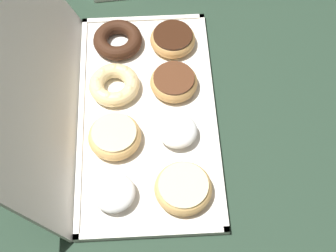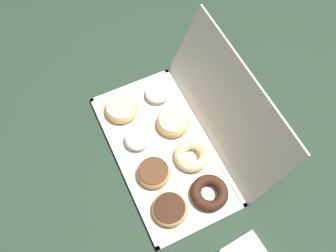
% 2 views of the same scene
% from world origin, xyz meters
% --- Properties ---
extents(ground_plane, '(3.00, 3.00, 0.00)m').
position_xyz_m(ground_plane, '(0.00, 0.00, 0.00)').
color(ground_plane, '#233828').
extents(donut_box, '(0.57, 0.31, 0.01)m').
position_xyz_m(donut_box, '(0.00, 0.00, 0.01)').
color(donut_box, silver).
rests_on(donut_box, ground).
extents(box_lid_open, '(0.57, 0.12, 0.28)m').
position_xyz_m(box_lid_open, '(0.00, 0.21, 0.14)').
color(box_lid_open, silver).
rests_on(box_lid_open, ground).
extents(glazed_ring_donut_0, '(0.12, 0.12, 0.04)m').
position_xyz_m(glazed_ring_donut_0, '(-0.19, -0.07, 0.03)').
color(glazed_ring_donut_0, tan).
rests_on(glazed_ring_donut_0, donut_box).
extents(powdered_filled_donut_1, '(0.09, 0.09, 0.04)m').
position_xyz_m(powdered_filled_donut_1, '(-0.06, -0.06, 0.03)').
color(powdered_filled_donut_1, white).
rests_on(powdered_filled_donut_1, donut_box).
extents(chocolate_frosted_donut_2, '(0.11, 0.11, 0.04)m').
position_xyz_m(chocolate_frosted_donut_2, '(0.07, -0.06, 0.03)').
color(chocolate_frosted_donut_2, tan).
rests_on(chocolate_frosted_donut_2, donut_box).
extents(chocolate_frosted_donut_3, '(0.11, 0.11, 0.04)m').
position_xyz_m(chocolate_frosted_donut_3, '(0.20, -0.07, 0.03)').
color(chocolate_frosted_donut_3, tan).
rests_on(chocolate_frosted_donut_3, donut_box).
extents(powdered_filled_donut_4, '(0.09, 0.09, 0.04)m').
position_xyz_m(powdered_filled_donut_4, '(-0.20, 0.07, 0.03)').
color(powdered_filled_donut_4, white).
rests_on(powdered_filled_donut_4, donut_box).
extents(glazed_ring_donut_5, '(0.11, 0.11, 0.04)m').
position_xyz_m(glazed_ring_donut_5, '(-0.07, 0.07, 0.03)').
color(glazed_ring_donut_5, tan).
rests_on(glazed_ring_donut_5, donut_box).
extents(cruller_donut_6, '(0.12, 0.12, 0.04)m').
position_xyz_m(cruller_donut_6, '(0.07, 0.07, 0.03)').
color(cruller_donut_6, '#EACC8C').
rests_on(cruller_donut_6, donut_box).
extents(chocolate_cake_ring_donut_7, '(0.12, 0.12, 0.03)m').
position_xyz_m(chocolate_cake_ring_donut_7, '(0.20, 0.06, 0.03)').
color(chocolate_cake_ring_donut_7, '#381E11').
rests_on(chocolate_cake_ring_donut_7, donut_box).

